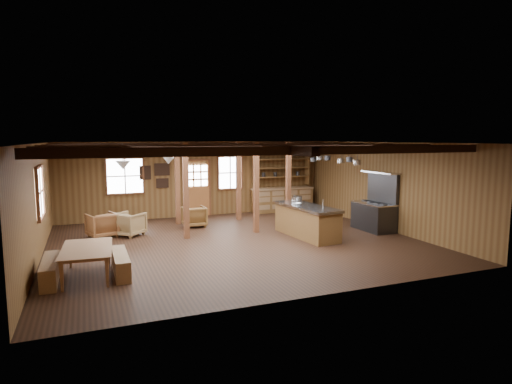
% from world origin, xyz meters
% --- Properties ---
extents(room, '(10.04, 9.04, 2.84)m').
position_xyz_m(room, '(0.00, 0.00, 1.40)').
color(room, black).
rests_on(room, ground).
extents(ceiling_joists, '(9.80, 8.82, 0.18)m').
position_xyz_m(ceiling_joists, '(0.00, 0.18, 2.68)').
color(ceiling_joists, black).
rests_on(ceiling_joists, ceiling).
extents(timber_posts, '(3.95, 2.35, 2.80)m').
position_xyz_m(timber_posts, '(0.52, 2.08, 1.40)').
color(timber_posts, '#4E2D16').
rests_on(timber_posts, floor).
extents(back_door, '(1.02, 0.08, 2.15)m').
position_xyz_m(back_door, '(0.00, 4.45, 0.88)').
color(back_door, brown).
rests_on(back_door, floor).
extents(window_back_left, '(1.32, 0.06, 1.32)m').
position_xyz_m(window_back_left, '(-2.60, 4.46, 1.60)').
color(window_back_left, white).
rests_on(window_back_left, wall_back).
extents(window_back_right, '(1.02, 0.06, 1.32)m').
position_xyz_m(window_back_right, '(1.30, 4.46, 1.60)').
color(window_back_right, white).
rests_on(window_back_right, wall_back).
extents(window_left, '(0.14, 1.24, 1.32)m').
position_xyz_m(window_left, '(-4.96, 0.50, 1.60)').
color(window_left, white).
rests_on(window_left, wall_back).
extents(notice_boards, '(1.08, 0.03, 0.90)m').
position_xyz_m(notice_boards, '(-1.50, 4.46, 1.64)').
color(notice_boards, silver).
rests_on(notice_boards, wall_back).
extents(back_counter, '(2.55, 0.60, 2.45)m').
position_xyz_m(back_counter, '(3.40, 4.20, 0.60)').
color(back_counter, brown).
rests_on(back_counter, floor).
extents(pendant_lamps, '(1.86, 2.36, 0.66)m').
position_xyz_m(pendant_lamps, '(-2.25, 1.00, 2.25)').
color(pendant_lamps, '#303033').
rests_on(pendant_lamps, ceiling).
extents(pot_rack, '(0.40, 3.00, 0.44)m').
position_xyz_m(pot_rack, '(3.33, 0.30, 2.29)').
color(pot_rack, '#303033').
rests_on(pot_rack, ceiling).
extents(kitchen_island, '(1.09, 2.57, 1.20)m').
position_xyz_m(kitchen_island, '(2.18, -0.11, 0.48)').
color(kitchen_island, brown).
rests_on(kitchen_island, floor).
extents(step_stool, '(0.55, 0.42, 0.45)m').
position_xyz_m(step_stool, '(2.26, -0.17, 0.22)').
color(step_stool, olive).
rests_on(step_stool, floor).
extents(commercial_range, '(0.79, 1.52, 1.87)m').
position_xyz_m(commercial_range, '(4.65, -0.11, 0.61)').
color(commercial_range, '#303033').
rests_on(commercial_range, floor).
extents(dining_table, '(1.12, 1.86, 0.63)m').
position_xyz_m(dining_table, '(-3.90, -1.72, 0.32)').
color(dining_table, '#946643').
rests_on(dining_table, floor).
extents(bench_wall, '(0.30, 1.63, 0.45)m').
position_xyz_m(bench_wall, '(-4.65, -1.72, 0.22)').
color(bench_wall, olive).
rests_on(bench_wall, floor).
extents(bench_aisle, '(0.30, 1.60, 0.44)m').
position_xyz_m(bench_aisle, '(-3.26, -1.72, 0.22)').
color(bench_aisle, olive).
rests_on(bench_aisle, floor).
extents(armchair_a, '(0.99, 1.01, 0.73)m').
position_xyz_m(armchair_a, '(-3.50, 2.07, 0.37)').
color(armchair_a, brown).
rests_on(armchair_a, floor).
extents(armchair_b, '(0.74, 0.76, 0.68)m').
position_xyz_m(armchair_b, '(-0.60, 2.54, 0.34)').
color(armchair_b, brown).
rests_on(armchair_b, floor).
extents(armchair_c, '(1.09, 1.09, 0.71)m').
position_xyz_m(armchair_c, '(-2.73, 1.97, 0.36)').
color(armchair_c, brown).
rests_on(armchair_c, floor).
extents(counter_pot, '(0.32, 0.32, 0.19)m').
position_xyz_m(counter_pot, '(2.20, 0.56, 1.04)').
color(counter_pot, '#B0B2B7').
rests_on(counter_pot, kitchen_island).
extents(bowl, '(0.26, 0.26, 0.06)m').
position_xyz_m(bowl, '(1.97, 0.10, 0.97)').
color(bowl, silver).
rests_on(bowl, kitchen_island).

